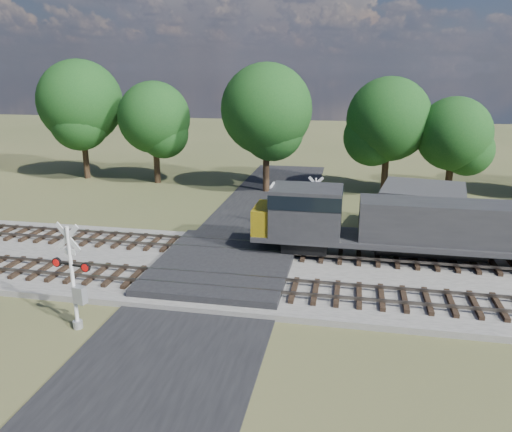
# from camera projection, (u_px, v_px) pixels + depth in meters

# --- Properties ---
(ground) EXTENTS (160.00, 160.00, 0.00)m
(ground) POSITION_uv_depth(u_px,v_px,m) (222.00, 274.00, 26.06)
(ground) COLOR #414A27
(ground) RESTS_ON ground
(ballast_bed) EXTENTS (140.00, 10.00, 0.30)m
(ballast_bed) POSITION_uv_depth(u_px,v_px,m) (420.00, 283.00, 24.66)
(ballast_bed) COLOR gray
(ballast_bed) RESTS_ON ground
(road) EXTENTS (7.00, 60.00, 0.08)m
(road) POSITION_uv_depth(u_px,v_px,m) (222.00, 274.00, 26.04)
(road) COLOR black
(road) RESTS_ON ground
(crossing_panel) EXTENTS (7.00, 9.00, 0.62)m
(crossing_panel) POSITION_uv_depth(u_px,v_px,m) (224.00, 265.00, 26.44)
(crossing_panel) COLOR #262628
(crossing_panel) RESTS_ON ground
(track_near) EXTENTS (140.00, 2.60, 0.33)m
(track_near) POSITION_uv_depth(u_px,v_px,m) (275.00, 288.00, 23.49)
(track_near) COLOR black
(track_near) RESTS_ON ballast_bed
(track_far) EXTENTS (140.00, 2.60, 0.33)m
(track_far) POSITION_uv_depth(u_px,v_px,m) (289.00, 251.00, 28.19)
(track_far) COLOR black
(track_far) RESTS_ON ballast_bed
(crossing_signal_near) EXTENTS (1.83, 0.49, 4.57)m
(crossing_signal_near) POSITION_uv_depth(u_px,v_px,m) (75.00, 286.00, 20.12)
(crossing_signal_near) COLOR silver
(crossing_signal_near) RESTS_ON ground
(crossing_signal_far) EXTENTS (1.56, 0.34, 3.89)m
(crossing_signal_far) POSITION_uv_depth(u_px,v_px,m) (314.00, 211.00, 31.64)
(crossing_signal_far) COLOR silver
(crossing_signal_far) RESTS_ON ground
(equipment_shed) EXTENTS (5.63, 5.63, 3.31)m
(equipment_shed) POSITION_uv_depth(u_px,v_px,m) (422.00, 212.00, 31.17)
(equipment_shed) COLOR #44301D
(equipment_shed) RESTS_ON ground
(treeline) EXTENTS (85.58, 9.93, 11.17)m
(treeline) POSITION_uv_depth(u_px,v_px,m) (305.00, 115.00, 42.10)
(treeline) COLOR black
(treeline) RESTS_ON ground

